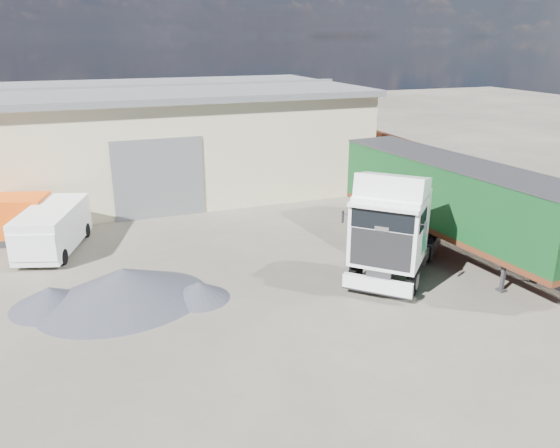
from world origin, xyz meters
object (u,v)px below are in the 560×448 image
object	(u,v)px
tractor_unit	(393,233)
orange_skip	(13,222)
panel_van	(51,230)
box_trailer	(450,197)

from	to	relation	value
tractor_unit	orange_skip	bearing A→B (deg)	-169.91
tractor_unit	orange_skip	distance (m)	14.92
panel_van	tractor_unit	bearing A→B (deg)	-13.14
panel_van	orange_skip	xyz separation A→B (m)	(-1.46, 1.94, -0.09)
box_trailer	orange_skip	distance (m)	17.11
box_trailer	orange_skip	bearing A→B (deg)	149.45
tractor_unit	box_trailer	size ratio (longest dim) A/B	0.51
orange_skip	tractor_unit	bearing A→B (deg)	-18.88
box_trailer	panel_van	bearing A→B (deg)	153.83
tractor_unit	panel_van	xyz separation A→B (m)	(-10.79, 6.55, -0.73)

